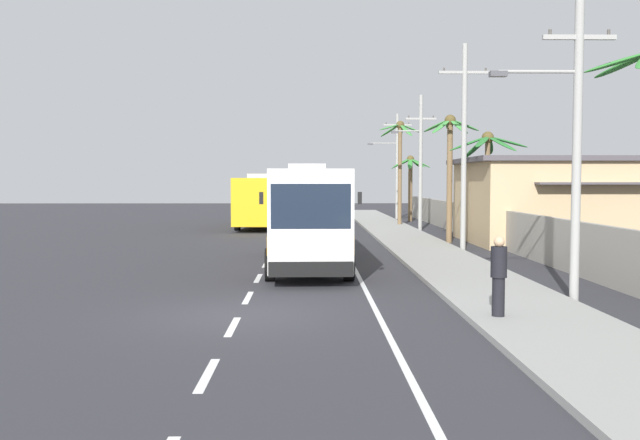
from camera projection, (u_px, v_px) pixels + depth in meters
ground_plane at (239, 315)px, 16.38m from camera, size 160.00×160.00×0.00m
sidewalk_kerb at (445, 262)px, 26.46m from camera, size 3.20×90.00×0.14m
lane_markings at (318, 252)px, 30.88m from camera, size 3.43×71.00×0.01m
boundary_wall at (514, 232)px, 30.46m from camera, size 0.24×60.00×1.81m
coach_bus_foreground at (307, 213)px, 25.79m from camera, size 3.12×11.35×3.78m
coach_bus_far_lane at (263, 199)px, 47.46m from camera, size 3.24×12.46×3.58m
motorcycle_beside_bus at (346, 232)px, 33.87m from camera, size 0.56×1.96×1.57m
pedestrian_near_kerb at (499, 274)px, 15.51m from camera, size 0.36×0.36×1.79m
utility_pole_nearest at (574, 134)px, 18.13m from camera, size 3.26×0.24×8.23m
utility_pole_mid at (464, 143)px, 31.10m from camera, size 2.32×0.24×9.21m
utility_pole_far at (420, 159)px, 44.11m from camera, size 2.83×0.24×8.53m
utility_pole_distant at (396, 163)px, 57.10m from camera, size 3.57×0.24×8.58m
palm_second at (410, 174)px, 53.61m from camera, size 3.05×3.07×5.08m
palm_third at (487, 158)px, 32.72m from camera, size 3.72×3.47×5.45m
palm_fourth at (400, 151)px, 47.77m from camera, size 3.21×3.06×7.23m
palm_farthest at (450, 152)px, 35.20m from camera, size 2.85×2.96×6.47m
roadside_building at (599, 200)px, 35.33m from camera, size 13.92×8.98×4.28m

